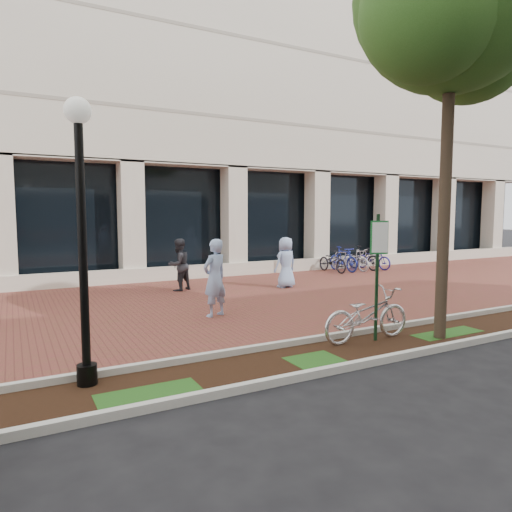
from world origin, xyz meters
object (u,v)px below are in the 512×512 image
lamppost (82,226)px  locked_bicycle (367,315)px  pedestrian_left (215,278)px  pedestrian_mid (179,265)px  bollard (289,262)px  street_tree (453,7)px  parking_sign (378,261)px  bike_rack_cluster (353,259)px  pedestrian_right (286,262)px

lamppost → locked_bicycle: size_ratio=2.04×
pedestrian_left → pedestrian_mid: pedestrian_left is taller
pedestrian_mid → bollard: pedestrian_mid is taller
street_tree → locked_bicycle: size_ratio=4.24×
parking_sign → bike_rack_cluster: size_ratio=0.80×
pedestrian_left → pedestrian_mid: 3.84m
pedestrian_right → bollard: pedestrian_right is taller
pedestrian_left → street_tree: bearing=109.5°
pedestrian_mid → bike_rack_cluster: pedestrian_mid is taller
pedestrian_left → bike_rack_cluster: 9.98m
pedestrian_right → bike_rack_cluster: size_ratio=0.55×
street_tree → pedestrian_right: street_tree is taller
pedestrian_right → bollard: size_ratio=1.69×
bike_rack_cluster → pedestrian_mid: bearing=-175.5°
locked_bicycle → lamppost: bearing=89.5°
locked_bicycle → bollard: (3.84, 8.77, -0.01)m
locked_bicycle → pedestrian_left: size_ratio=1.06×
parking_sign → pedestrian_mid: 7.36m
street_tree → pedestrian_right: bearing=85.4°
lamppost → pedestrian_mid: bearing=61.9°
pedestrian_right → bollard: bearing=-133.9°
locked_bicycle → bollard: bearing=-22.3°
parking_sign → street_tree: bearing=6.6°
street_tree → pedestrian_right: size_ratio=4.97×
parking_sign → pedestrian_mid: (-1.44, 7.18, -0.71)m
street_tree → bike_rack_cluster: (5.39, 8.92, -5.69)m
parking_sign → pedestrian_right: (1.81, 6.11, -0.70)m
lamppost → pedestrian_left: 4.72m
lamppost → bike_rack_cluster: lamppost is taller
pedestrian_mid → pedestrian_right: size_ratio=0.99×
locked_bicycle → pedestrian_mid: 7.21m
bike_rack_cluster → locked_bicycle: bearing=-133.9°
street_tree → pedestrian_right: 8.44m
parking_sign → street_tree: 4.83m
pedestrian_left → bollard: 7.82m
parking_sign → bollard: parking_sign is taller
locked_bicycle → bike_rack_cluster: 10.84m
lamppost → bollard: (8.83, 8.61, -1.75)m
lamppost → pedestrian_mid: 7.98m
parking_sign → pedestrian_mid: bearing=125.3°
lamppost → locked_bicycle: lamppost is taller
parking_sign → locked_bicycle: size_ratio=1.24×
lamppost → bollard: 12.46m
lamppost → pedestrian_left: size_ratio=2.17×
street_tree → bollard: 11.13m
street_tree → pedestrian_left: (-3.14, 3.77, -5.26)m
pedestrian_right → parking_sign: bearing=63.9°
lamppost → bollard: bearing=44.3°
pedestrian_right → street_tree: bearing=75.9°
parking_sign → bike_rack_cluster: parking_sign is taller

